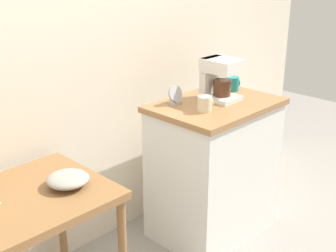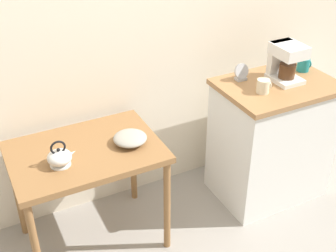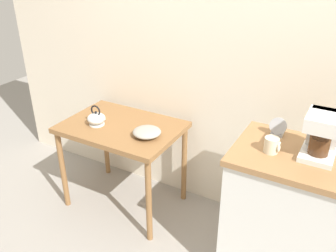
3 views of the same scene
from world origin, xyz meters
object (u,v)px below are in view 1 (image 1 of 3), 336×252
object	(u,v)px
mug_small_cream	(205,104)
mug_dark_teal	(232,84)
table_clock	(175,96)
bowl_stoneware	(68,179)
coffee_maker	(218,77)

from	to	relation	value
mug_small_cream	mug_dark_teal	distance (m)	0.48
mug_dark_teal	table_clock	bearing A→B (deg)	171.70
bowl_stoneware	mug_dark_teal	world-z (taller)	mug_dark_teal
bowl_stoneware	coffee_maker	world-z (taller)	coffee_maker
bowl_stoneware	mug_small_cream	world-z (taller)	mug_small_cream
bowl_stoneware	coffee_maker	distance (m)	1.17
table_clock	bowl_stoneware	bearing A→B (deg)	-171.75
bowl_stoneware	table_clock	bearing A→B (deg)	8.25
coffee_maker	table_clock	size ratio (longest dim) A/B	2.22
bowl_stoneware	mug_small_cream	distance (m)	0.92
bowl_stoneware	coffee_maker	bearing A→B (deg)	0.18
coffee_maker	mug_small_cream	world-z (taller)	coffee_maker
coffee_maker	table_clock	bearing A→B (deg)	154.53
coffee_maker	bowl_stoneware	bearing A→B (deg)	-179.82
mug_small_cream	mug_dark_teal	bearing A→B (deg)	17.67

